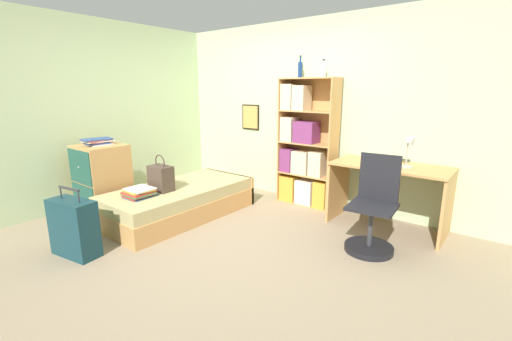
{
  "coord_description": "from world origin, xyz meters",
  "views": [
    {
      "loc": [
        2.7,
        -2.73,
        1.65
      ],
      "look_at": [
        0.38,
        0.2,
        0.75
      ],
      "focal_mm": 24.0,
      "sensor_mm": 36.0,
      "label": 1
    }
  ],
  "objects": [
    {
      "name": "bed",
      "position": [
        -0.76,
        0.02,
        0.2
      ],
      "size": [
        0.95,
        1.95,
        0.4
      ],
      "color": "tan",
      "rests_on": "ground_plane"
    },
    {
      "name": "bottle_green",
      "position": [
        0.12,
        1.51,
        1.91
      ],
      "size": [
        0.06,
        0.06,
        0.3
      ],
      "color": "navy",
      "rests_on": "bookcase"
    },
    {
      "name": "desk_lamp",
      "position": [
        1.72,
        1.28,
        1.05
      ],
      "size": [
        0.19,
        0.14,
        0.41
      ],
      "color": "#ADA89E",
      "rests_on": "desk"
    },
    {
      "name": "dresser",
      "position": [
        -1.62,
        -0.57,
        0.47
      ],
      "size": [
        0.59,
        0.57,
        0.93
      ],
      "color": "tan",
      "rests_on": "ground_plane"
    },
    {
      "name": "wall_left",
      "position": [
        -2.14,
        0.0,
        1.3
      ],
      "size": [
        0.06,
        10.0,
        2.6
      ],
      "color": "beige",
      "rests_on": "ground_plane"
    },
    {
      "name": "handbag",
      "position": [
        -0.78,
        -0.25,
        0.57
      ],
      "size": [
        0.3,
        0.19,
        0.46
      ],
      "color": "#47382D",
      "rests_on": "bed"
    },
    {
      "name": "desk_chair",
      "position": [
        1.58,
        0.62,
        0.32
      ],
      "size": [
        0.49,
        0.5,
        0.99
      ],
      "color": "black",
      "rests_on": "ground_plane"
    },
    {
      "name": "suitcase",
      "position": [
        -0.71,
        -1.37,
        0.29
      ],
      "size": [
        0.54,
        0.31,
        0.71
      ],
      "color": "#143842",
      "rests_on": "ground_plane"
    },
    {
      "name": "ground_plane",
      "position": [
        0.0,
        0.0,
        0.0
      ],
      "size": [
        14.0,
        14.0,
        0.0
      ],
      "primitive_type": "plane",
      "color": "gray"
    },
    {
      "name": "bottle_brown",
      "position": [
        0.47,
        1.51,
        1.88
      ],
      "size": [
        0.08,
        0.08,
        0.23
      ],
      "color": "#B7BCC1",
      "rests_on": "bookcase"
    },
    {
      "name": "magazine_pile_on_dresser",
      "position": [
        -1.64,
        -0.57,
        0.98
      ],
      "size": [
        0.27,
        0.39,
        0.09
      ],
      "color": "silver",
      "rests_on": "dresser"
    },
    {
      "name": "desk",
      "position": [
        1.51,
        1.3,
        0.55
      ],
      "size": [
        1.31,
        0.65,
        0.78
      ],
      "color": "tan",
      "rests_on": "ground_plane"
    },
    {
      "name": "bookcase",
      "position": [
        0.24,
        1.46,
        0.77
      ],
      "size": [
        0.83,
        0.32,
        1.79
      ],
      "color": "tan",
      "rests_on": "ground_plane"
    },
    {
      "name": "wall_back",
      "position": [
        -0.0,
        1.67,
        1.3
      ],
      "size": [
        10.0,
        0.09,
        2.6
      ],
      "color": "beige",
      "rests_on": "ground_plane"
    },
    {
      "name": "book_stack_on_bed",
      "position": [
        -0.77,
        -0.57,
        0.45
      ],
      "size": [
        0.31,
        0.35,
        0.1
      ],
      "color": "#334C84",
      "rests_on": "bed"
    }
  ]
}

